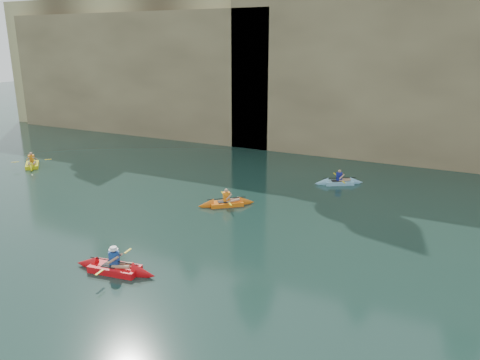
% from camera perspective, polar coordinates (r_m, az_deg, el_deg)
% --- Properties ---
extents(ground, '(160.00, 160.00, 0.00)m').
position_cam_1_polar(ground, '(14.40, -6.28, -16.50)').
color(ground, black).
rests_on(ground, ground).
extents(cliff, '(70.00, 16.00, 12.00)m').
position_cam_1_polar(cliff, '(40.61, 17.93, 13.14)').
color(cliff, tan).
rests_on(cliff, ground).
extents(cliff_slab_west, '(26.00, 2.40, 10.56)m').
position_cam_1_polar(cliff_slab_west, '(42.28, -12.60, 12.65)').
color(cliff_slab_west, '#98865C').
rests_on(cliff_slab_west, ground).
extents(cliff_slab_center, '(24.00, 2.40, 11.40)m').
position_cam_1_polar(cliff_slab_center, '(33.01, 19.12, 11.92)').
color(cliff_slab_center, '#98865C').
rests_on(cliff_slab_center, ground).
extents(sea_cave_west, '(4.50, 1.00, 4.00)m').
position_cam_1_polar(sea_cave_west, '(40.87, -10.70, 8.01)').
color(sea_cave_west, black).
rests_on(sea_cave_west, ground).
extents(sea_cave_center, '(3.50, 1.00, 3.20)m').
position_cam_1_polar(sea_cave_center, '(34.29, 8.33, 5.86)').
color(sea_cave_center, black).
rests_on(sea_cave_center, ground).
extents(main_kayaker, '(3.26, 2.17, 1.18)m').
position_cam_1_polar(main_kayaker, '(17.36, -15.01, -10.30)').
color(main_kayaker, red).
rests_on(main_kayaker, ground).
extents(kayaker_orange, '(2.61, 2.39, 1.09)m').
position_cam_1_polar(kayaker_orange, '(23.24, -1.67, -2.83)').
color(kayaker_orange, orange).
rests_on(kayaker_orange, ground).
extents(kayaker_yellow, '(2.68, 2.54, 1.22)m').
position_cam_1_polar(kayaker_yellow, '(33.32, -24.00, 1.73)').
color(kayaker_yellow, yellow).
rests_on(kayaker_yellow, ground).
extents(kayaker_ltblue_mid, '(2.74, 2.06, 1.07)m').
position_cam_1_polar(kayaker_ltblue_mid, '(27.28, 11.96, -0.25)').
color(kayaker_ltblue_mid, '#80BCD7').
rests_on(kayaker_ltblue_mid, ground).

